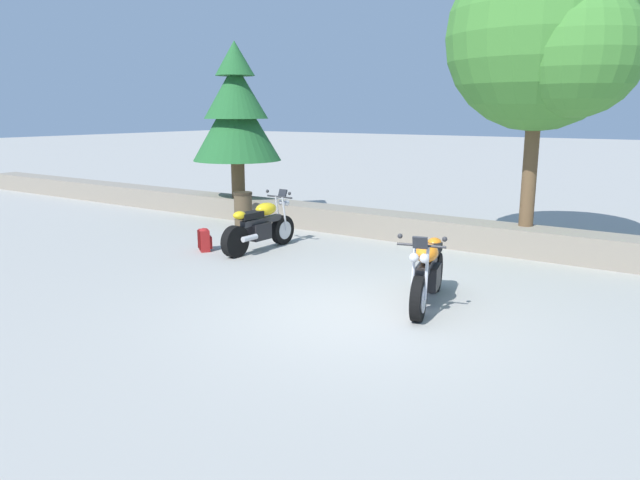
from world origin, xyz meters
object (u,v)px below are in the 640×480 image
Objects in this scene: rider_backpack at (205,239)px; leafy_tree_mid_left at (547,40)px; motorcycle_yellow_near_left at (261,227)px; motorcycle_orange_centre at (427,273)px; pine_tree_far_left at (236,111)px; trash_bin at (243,209)px.

rider_backpack is 7.58m from leafy_tree_mid_left.
motorcycle_yellow_near_left is at bearing 37.80° from rider_backpack.
motorcycle_orange_centre is at bearing -96.49° from leafy_tree_mid_left.
motorcycle_yellow_near_left is at bearing 162.06° from motorcycle_orange_centre.
leafy_tree_mid_left reaches higher than motorcycle_orange_centre.
pine_tree_far_left is at bearing 120.99° from rider_backpack.
motorcycle_yellow_near_left and motorcycle_orange_centre have the same top height.
motorcycle_orange_centre reaches higher than trash_bin.
trash_bin is (-6.19, 3.07, -0.05)m from motorcycle_orange_centre.
leafy_tree_mid_left is 6.21× the size of trash_bin.
trash_bin is at bearing 153.65° from motorcycle_orange_centre.
motorcycle_yellow_near_left is 2.57m from trash_bin.
leafy_tree_mid_left reaches higher than pine_tree_far_left.
pine_tree_far_left is 2.68m from trash_bin.
motorcycle_yellow_near_left is 0.52× the size of pine_tree_far_left.
rider_backpack is at bearing -149.00° from leafy_tree_mid_left.
pine_tree_far_left is at bearing 138.05° from motorcycle_yellow_near_left.
motorcycle_yellow_near_left is 0.39× the size of leafy_tree_mid_left.
motorcycle_yellow_near_left is 1.01× the size of motorcycle_orange_centre.
pine_tree_far_left reaches higher than motorcycle_yellow_near_left.
rider_backpack is 0.55× the size of trash_bin.
pine_tree_far_left is (-1.97, 3.28, 2.54)m from rider_backpack.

